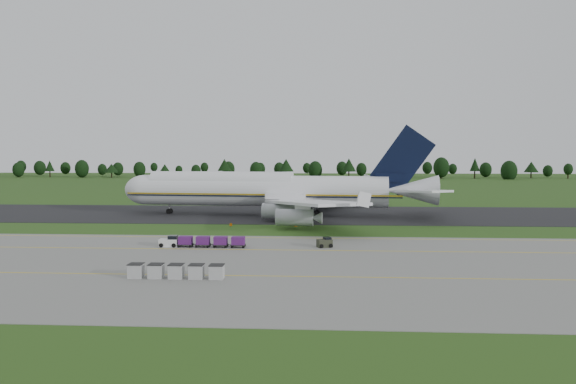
# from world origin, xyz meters

# --- Properties ---
(ground) EXTENTS (600.00, 600.00, 0.00)m
(ground) POSITION_xyz_m (0.00, 0.00, 0.00)
(ground) COLOR #254715
(ground) RESTS_ON ground
(apron) EXTENTS (300.00, 52.00, 0.06)m
(apron) POSITION_xyz_m (0.00, -34.00, 0.03)
(apron) COLOR slate
(apron) RESTS_ON ground
(taxiway) EXTENTS (300.00, 40.00, 0.08)m
(taxiway) POSITION_xyz_m (0.00, 28.00, 0.04)
(taxiway) COLOR black
(taxiway) RESTS_ON ground
(apron_markings) EXTENTS (300.00, 30.20, 0.01)m
(apron_markings) POSITION_xyz_m (0.00, -26.98, 0.06)
(apron_markings) COLOR yellow
(apron_markings) RESTS_ON apron
(tree_line) EXTENTS (530.65, 23.91, 11.88)m
(tree_line) POSITION_xyz_m (3.45, 218.79, 6.03)
(tree_line) COLOR black
(tree_line) RESTS_ON ground
(aircraft) EXTENTS (75.20, 72.95, 21.09)m
(aircraft) POSITION_xyz_m (-1.47, 24.91, 6.02)
(aircraft) COLOR white
(aircraft) RESTS_ON ground
(baggage_train) EXTENTS (13.50, 1.73, 1.66)m
(baggage_train) POSITION_xyz_m (-7.86, -20.06, 0.94)
(baggage_train) COLOR silver
(baggage_train) RESTS_ON apron
(utility_cart) EXTENTS (2.58, 2.08, 1.23)m
(utility_cart) POSITION_xyz_m (11.38, -19.13, 0.66)
(utility_cart) COLOR #2B2F21
(utility_cart) RESTS_ON apron
(uld_row) EXTENTS (11.30, 1.70, 1.68)m
(uld_row) POSITION_xyz_m (-6.08, -41.85, 0.90)
(uld_row) COLOR #ABABAB
(uld_row) RESTS_ON apron
(edge_markers) EXTENTS (13.59, 0.30, 0.60)m
(edge_markers) POSITION_xyz_m (-0.76, 5.35, 0.27)
(edge_markers) COLOR orange
(edge_markers) RESTS_ON ground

